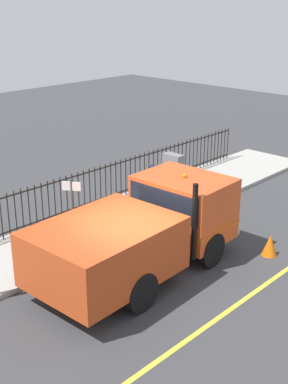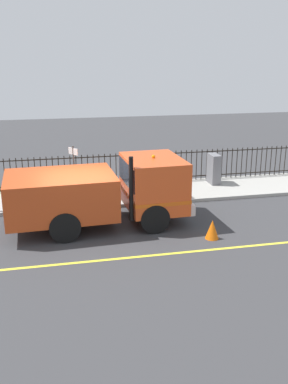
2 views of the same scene
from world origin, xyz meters
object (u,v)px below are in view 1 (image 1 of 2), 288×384
(work_truck, at_px, (148,226))
(street_sign, at_px, (72,209))
(traffic_cone, at_px, (270,245))
(worker_standing, at_px, (153,185))
(utility_cabinet, at_px, (173,171))

(work_truck, height_order, street_sign, work_truck)
(traffic_cone, bearing_deg, worker_standing, 7.38)
(utility_cabinet, distance_m, street_sign, 6.33)
(work_truck, relative_size, worker_standing, 3.38)
(traffic_cone, relative_size, street_sign, 0.27)
(worker_standing, bearing_deg, street_sign, -48.83)
(traffic_cone, distance_m, street_sign, 5.56)
(worker_standing, height_order, street_sign, street_sign)
(work_truck, xyz_separation_m, street_sign, (1.80, 1.01, 0.29))
(work_truck, distance_m, worker_standing, 3.19)
(work_truck, relative_size, traffic_cone, 9.92)
(work_truck, bearing_deg, street_sign, -153.05)
(work_truck, bearing_deg, worker_standing, 127.93)
(work_truck, bearing_deg, utility_cabinet, 121.96)
(worker_standing, distance_m, traffic_cone, 4.12)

